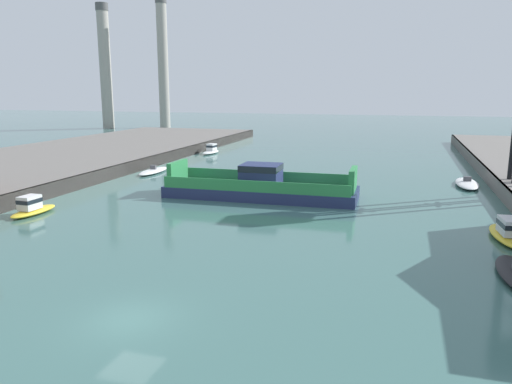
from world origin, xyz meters
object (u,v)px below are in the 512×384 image
Objects in this scene: moored_boat_far_right at (211,150)px; smokestack_distant_b at (105,63)px; chain_ferry at (261,187)px; moored_boat_near_left at (467,183)px; smokestack_distant_a at (163,59)px; moored_boat_mid_left at (153,171)px; moored_boat_upstream_a at (509,232)px; moored_boat_mid_right at (32,207)px.

moored_boat_far_right is 0.15× the size of smokestack_distant_b.
chain_ferry is 23.99m from moored_boat_near_left.
smokestack_distant_a reaches higher than chain_ferry.
moored_boat_far_right is at bearing 90.34° from moored_boat_mid_left.
smokestack_distant_b is (-48.75, 44.56, 17.17)m from moored_boat_far_right.
smokestack_distant_a is 1.07× the size of smokestack_distant_b.
moored_boat_far_right is (-38.26, 18.42, 0.33)m from moored_boat_near_left.
smokestack_distant_b reaches higher than moored_boat_mid_left.
moored_boat_far_right is at bearing -42.43° from smokestack_distant_b.
smokestack_distant_b is at bearing 136.08° from moored_boat_upstream_a.
moored_boat_upstream_a is at bearing -51.16° from smokestack_distant_a.
moored_boat_near_left is at bearing -35.90° from smokestack_distant_b.
chain_ferry is 22.97m from moored_boat_upstream_a.
smokestack_distant_b is at bearing -153.86° from smokestack_distant_a.
moored_boat_near_left is 108.83m from smokestack_distant_b.
chain_ferry is 101.72m from smokestack_distant_b.
moored_boat_upstream_a is (0.49, -21.28, 0.34)m from moored_boat_near_left.
chain_ferry reaches higher than moored_boat_far_right.
chain_ferry is at bearing 36.29° from moored_boat_mid_right.
moored_boat_mid_right is at bearing -69.59° from smokestack_distant_a.
moored_boat_mid_left is 43.12m from moored_boat_upstream_a.
moored_boat_upstream_a is (21.11, -9.05, -0.41)m from chain_ferry.
moored_boat_near_left is at bearing 33.31° from moored_boat_mid_right.
smokestack_distant_a is at bearing 115.78° from moored_boat_mid_left.
moored_boat_mid_right is (0.44, -22.65, 0.38)m from moored_boat_mid_left.
moored_boat_mid_left is 22.66m from moored_boat_mid_right.
smokestack_distant_b reaches higher than chain_ferry.
smokestack_distant_a is (-34.78, 72.02, 18.68)m from moored_boat_mid_left.
smokestack_distant_a is at bearing 110.41° from moored_boat_mid_right.
smokestack_distant_a reaches higher than moored_boat_far_right.
chain_ferry reaches higher than moored_boat_upstream_a.
moored_boat_mid_left is at bearing -176.81° from moored_boat_near_left.
moored_boat_upstream_a is 118.48m from smokestack_distant_a.
smokestack_distant_b is at bearing 131.43° from chain_ferry.
chain_ferry is at bearing -60.09° from moored_boat_far_right.
moored_boat_mid_right is at bearing -146.69° from moored_boat_near_left.
smokestack_distant_a is 15.74m from smokestack_distant_b.
smokestack_distant_a reaches higher than moored_boat_upstream_a.
moored_boat_near_left is 1.44× the size of moored_boat_far_right.
smokestack_distant_a is (-34.66, 51.47, 18.32)m from moored_boat_far_right.
smokestack_distant_a is at bearing 26.14° from smokestack_distant_b.
moored_boat_far_right is at bearing 134.30° from moored_boat_upstream_a.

